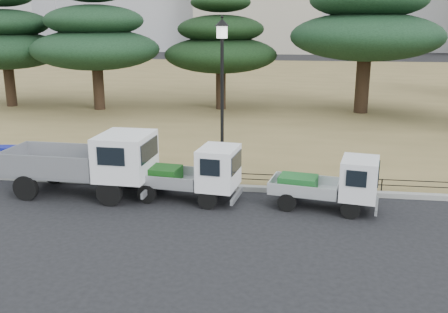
% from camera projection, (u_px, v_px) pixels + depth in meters
% --- Properties ---
extents(ground, '(220.00, 220.00, 0.00)m').
position_uv_depth(ground, '(214.00, 219.00, 14.11)').
color(ground, black).
extents(lawn, '(120.00, 56.00, 0.15)m').
position_uv_depth(lawn, '(271.00, 85.00, 43.32)').
color(lawn, olive).
rests_on(lawn, ground).
extents(curb, '(120.00, 0.25, 0.16)m').
position_uv_depth(curb, '(227.00, 187.00, 16.57)').
color(curb, gray).
rests_on(curb, ground).
extents(truck_large, '(4.76, 2.05, 2.05)m').
position_uv_depth(truck_large, '(88.00, 161.00, 15.83)').
color(truck_large, black).
rests_on(truck_large, ground).
extents(truck_kei_front, '(3.44, 1.78, 1.75)m').
position_uv_depth(truck_kei_front, '(193.00, 173.00, 15.40)').
color(truck_kei_front, black).
rests_on(truck_kei_front, ground).
extents(truck_kei_rear, '(3.26, 1.80, 1.61)m').
position_uv_depth(truck_kei_rear, '(332.00, 183.00, 14.65)').
color(truck_kei_rear, black).
rests_on(truck_kei_rear, ground).
extents(street_lamp, '(0.48, 0.48, 5.34)m').
position_uv_depth(street_lamp, '(222.00, 75.00, 15.92)').
color(street_lamp, black).
rests_on(street_lamp, lawn).
extents(pipe_fence, '(38.00, 0.04, 0.40)m').
position_uv_depth(pipe_fence, '(227.00, 176.00, 16.62)').
color(pipe_fence, black).
rests_on(pipe_fence, lawn).
extents(tarp_pile, '(1.51, 1.17, 0.93)m').
position_uv_depth(tarp_pile, '(2.00, 160.00, 18.13)').
color(tarp_pile, navy).
rests_on(tarp_pile, lawn).
extents(pine_west_far, '(7.29, 7.29, 7.36)m').
position_uv_depth(pine_west_far, '(5.00, 38.00, 31.13)').
color(pine_west_far, black).
rests_on(pine_west_far, lawn).
extents(pine_west_near, '(7.64, 7.64, 7.64)m').
position_uv_depth(pine_west_near, '(95.00, 36.00, 29.84)').
color(pine_west_near, black).
rests_on(pine_west_near, lawn).
extents(pine_center_left, '(6.82, 6.82, 6.93)m').
position_uv_depth(pine_center_left, '(221.00, 43.00, 30.09)').
color(pine_center_left, black).
rests_on(pine_center_left, lawn).
extents(pine_center_right, '(8.69, 8.69, 9.22)m').
position_uv_depth(pine_center_right, '(367.00, 20.00, 28.48)').
color(pine_center_right, black).
rests_on(pine_center_right, lawn).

